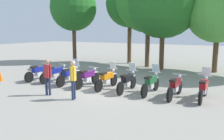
{
  "coord_description": "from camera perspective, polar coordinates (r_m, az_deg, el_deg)",
  "views": [
    {
      "loc": [
        6.14,
        -10.48,
        3.0
      ],
      "look_at": [
        0.0,
        0.5,
        0.9
      ],
      "focal_mm": 38.43,
      "sensor_mm": 36.0,
      "label": 1
    }
  ],
  "objects": [
    {
      "name": "motorcycle_2",
      "position": [
        13.59,
        -10.05,
        -1.2
      ],
      "size": [
        0.62,
        2.19,
        1.37
      ],
      "rotation": [
        0.0,
        0.0,
        1.63
      ],
      "color": "black",
      "rests_on": "ground_plane"
    },
    {
      "name": "ground_plane",
      "position": [
        12.51,
        -1.12,
        -4.4
      ],
      "size": [
        80.0,
        80.0,
        0.0
      ],
      "primitive_type": "plane",
      "color": "gray"
    },
    {
      "name": "motorcycle_1",
      "position": [
        14.43,
        -13.33,
        -0.75
      ],
      "size": [
        0.63,
        2.19,
        0.99
      ],
      "rotation": [
        0.0,
        0.0,
        1.47
      ],
      "color": "black",
      "rests_on": "ground_plane"
    },
    {
      "name": "person_1",
      "position": [
        11.44,
        -15.09,
        -1.01
      ],
      "size": [
        0.41,
        0.27,
        1.68
      ],
      "rotation": [
        0.0,
        0.0,
        4.95
      ],
      "color": "#232D4C",
      "rests_on": "ground_plane"
    },
    {
      "name": "motorcycle_6",
      "position": [
        11.51,
        9.22,
        -3.11
      ],
      "size": [
        0.62,
        2.19,
        1.37
      ],
      "rotation": [
        0.0,
        0.0,
        1.57
      ],
      "color": "black",
      "rests_on": "ground_plane"
    },
    {
      "name": "motorcycle_7",
      "position": [
        11.12,
        14.78,
        -3.82
      ],
      "size": [
        0.62,
        2.19,
        0.99
      ],
      "rotation": [
        0.0,
        0.0,
        1.55
      ],
      "color": "black",
      "rests_on": "ground_plane"
    },
    {
      "name": "tree_2",
      "position": [
        19.96,
        8.69,
        16.22
      ],
      "size": [
        5.25,
        5.25,
        8.02
      ],
      "color": "brown",
      "rests_on": "ground_plane"
    },
    {
      "name": "tree_3",
      "position": [
        18.82,
        12.13,
        15.74
      ],
      "size": [
        5.53,
        5.53,
        7.89
      ],
      "color": "brown",
      "rests_on": "ground_plane"
    },
    {
      "name": "tree_1",
      "position": [
        21.91,
        4.28,
        15.51
      ],
      "size": [
        4.25,
        4.25,
        7.46
      ],
      "color": "brown",
      "rests_on": "ground_plane"
    },
    {
      "name": "traffic_cone",
      "position": [
        15.74,
        -25.0,
        -1.39
      ],
      "size": [
        0.32,
        0.32,
        0.55
      ],
      "primitive_type": "cone",
      "color": "orange",
      "rests_on": "ground_plane"
    },
    {
      "name": "motorcycle_5",
      "position": [
        11.83,
        3.65,
        -2.66
      ],
      "size": [
        0.62,
        2.19,
        1.37
      ],
      "rotation": [
        0.0,
        0.0,
        1.6
      ],
      "color": "black",
      "rests_on": "ground_plane"
    },
    {
      "name": "motorcycle_4",
      "position": [
        12.38,
        -1.2,
        -2.1
      ],
      "size": [
        0.62,
        2.19,
        1.37
      ],
      "rotation": [
        0.0,
        0.0,
        1.57
      ],
      "color": "black",
      "rests_on": "ground_plane"
    },
    {
      "name": "motorcycle_3",
      "position": [
        12.94,
        -5.84,
        -1.7
      ],
      "size": [
        0.62,
        2.19,
        0.99
      ],
      "rotation": [
        0.0,
        0.0,
        1.56
      ],
      "color": "black",
      "rests_on": "ground_plane"
    },
    {
      "name": "tree_0",
      "position": [
        23.25,
        -9.16,
        14.39
      ],
      "size": [
        4.31,
        4.31,
        7.22
      ],
      "color": "brown",
      "rests_on": "ground_plane"
    },
    {
      "name": "motorcycle_0",
      "position": [
        15.13,
        -17.04,
        -0.45
      ],
      "size": [
        0.62,
        2.19,
        0.99
      ],
      "rotation": [
        0.0,
        0.0,
        1.63
      ],
      "color": "black",
      "rests_on": "ground_plane"
    },
    {
      "name": "person_0",
      "position": [
        10.46,
        -9.22,
        -1.6
      ],
      "size": [
        0.27,
        0.41,
        1.72
      ],
      "rotation": [
        0.0,
        0.0,
        3.38
      ],
      "color": "#232D4C",
      "rests_on": "ground_plane"
    },
    {
      "name": "tree_4",
      "position": [
        18.58,
        24.01,
        12.83
      ],
      "size": [
        4.49,
        4.49,
        6.6
      ],
      "color": "brown",
      "rests_on": "ground_plane"
    },
    {
      "name": "motorcycle_8",
      "position": [
        11.13,
        20.95,
        -4.05
      ],
      "size": [
        0.62,
        2.19,
        1.37
      ],
      "rotation": [
        0.0,
        0.0,
        1.59
      ],
      "color": "black",
      "rests_on": "ground_plane"
    }
  ]
}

